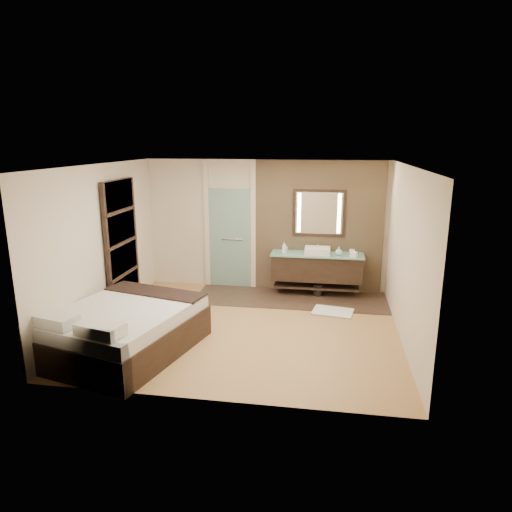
% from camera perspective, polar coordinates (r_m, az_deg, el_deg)
% --- Properties ---
extents(floor, '(5.00, 5.00, 0.00)m').
position_cam_1_polar(floor, '(7.80, -1.16, -8.95)').
color(floor, '#A88346').
rests_on(floor, ground).
extents(tile_strip, '(3.80, 1.30, 0.01)m').
position_cam_1_polar(tile_strip, '(9.20, 4.32, -5.25)').
color(tile_strip, '#34221C').
rests_on(tile_strip, floor).
extents(stone_wall, '(2.60, 0.08, 2.70)m').
position_cam_1_polar(stone_wall, '(9.42, 7.83, 3.59)').
color(stone_wall, tan).
rests_on(stone_wall, floor).
extents(vanity, '(1.85, 0.55, 0.88)m').
position_cam_1_polar(vanity, '(9.31, 7.62, -1.40)').
color(vanity, black).
rests_on(vanity, stone_wall).
extents(mirror_unit, '(1.06, 0.04, 0.96)m').
position_cam_1_polar(mirror_unit, '(9.32, 7.88, 5.34)').
color(mirror_unit, black).
rests_on(mirror_unit, stone_wall).
extents(frosted_door, '(1.10, 0.12, 2.70)m').
position_cam_1_polar(frosted_door, '(9.67, -3.25, 2.73)').
color(frosted_door, '#BBECE1').
rests_on(frosted_door, floor).
extents(shoji_partition, '(0.06, 1.20, 2.40)m').
position_cam_1_polar(shoji_partition, '(8.71, -16.39, 1.32)').
color(shoji_partition, black).
rests_on(shoji_partition, floor).
extents(bed, '(2.23, 2.54, 0.84)m').
position_cam_1_polar(bed, '(7.13, -16.25, -8.82)').
color(bed, black).
rests_on(bed, floor).
extents(bath_mat, '(0.80, 0.62, 0.02)m').
position_cam_1_polar(bath_mat, '(8.57, 9.58, -6.84)').
color(bath_mat, silver).
rests_on(bath_mat, floor).
extents(waste_bin, '(0.21, 0.21, 0.25)m').
position_cam_1_polar(waste_bin, '(9.38, 7.73, -4.21)').
color(waste_bin, black).
rests_on(waste_bin, floor).
extents(tissue_box, '(0.15, 0.15, 0.10)m').
position_cam_1_polar(tissue_box, '(9.09, 12.14, 0.20)').
color(tissue_box, white).
rests_on(tissue_box, vanity).
extents(soap_bottle_a, '(0.09, 0.09, 0.22)m').
position_cam_1_polar(soap_bottle_a, '(9.21, 3.54, 1.05)').
color(soap_bottle_a, white).
rests_on(soap_bottle_a, vanity).
extents(soap_bottle_b, '(0.09, 0.09, 0.16)m').
position_cam_1_polar(soap_bottle_b, '(9.29, 3.73, 0.98)').
color(soap_bottle_b, '#B2B2B2').
rests_on(soap_bottle_b, vanity).
extents(soap_bottle_c, '(0.14, 0.14, 0.17)m').
position_cam_1_polar(soap_bottle_c, '(9.15, 10.31, 0.61)').
color(soap_bottle_c, silver).
rests_on(soap_bottle_c, vanity).
extents(cup, '(0.15, 0.15, 0.09)m').
position_cam_1_polar(cup, '(9.32, 11.91, 0.54)').
color(cup, white).
rests_on(cup, vanity).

